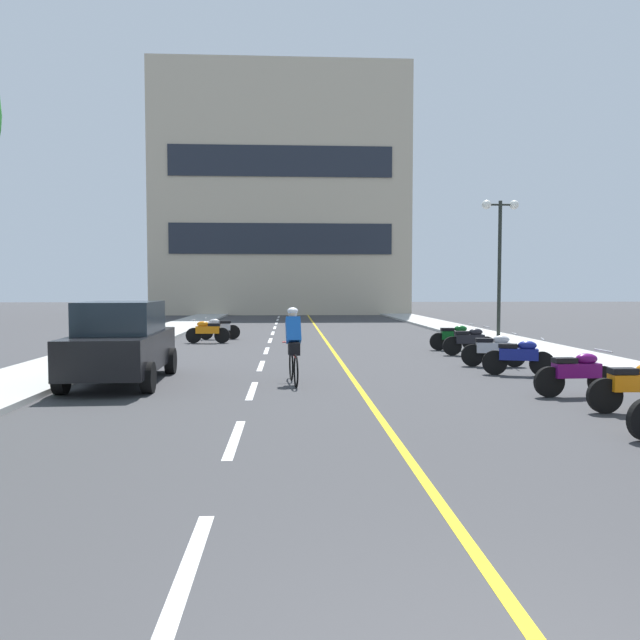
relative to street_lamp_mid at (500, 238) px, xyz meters
The scene contains 28 objects.
ground_plane 8.13m from the street_lamp_mid, behind, with size 140.00×140.00×0.00m, color #38383A.
curb_left 15.11m from the street_lamp_mid, 167.77° to the left, with size 2.40×72.00×0.12m, color #A8A8A3.
curb_right 5.06m from the street_lamp_mid, 86.92° to the left, with size 2.40×72.00×0.12m, color #A8A8A3.
lane_dash_0 21.35m from the street_lamp_mid, 115.53° to the right, with size 0.14×2.20×0.01m, color silver.
lane_dash_1 17.90m from the street_lamp_mid, 121.20° to the right, with size 0.14×2.20×0.01m, color silver.
lane_dash_2 14.74m from the street_lamp_mid, 129.62° to the right, with size 0.14×2.20×0.01m, color silver.
lane_dash_3 12.08m from the street_lamp_mid, 142.57° to the right, with size 0.14×2.20×0.01m, color silver.
lane_dash_4 10.33m from the street_lamp_mid, 162.12° to the right, with size 0.14×2.20×0.01m, color silver.
lane_dash_5 9.97m from the street_lamp_mid, behind, with size 0.14×2.20×0.01m, color silver.
lane_dash_6 11.14m from the street_lamp_mid, 150.62° to the left, with size 0.14×2.20×0.01m, color silver.
lane_dash_7 13.44m from the street_lamp_mid, 134.84° to the left, with size 0.14×2.20×0.01m, color silver.
lane_dash_8 16.41m from the street_lamp_mid, 124.62° to the left, with size 0.14×2.20×0.01m, color silver.
lane_dash_9 19.75m from the street_lamp_mid, 117.87° to the left, with size 0.14×2.20×0.01m, color silver.
lane_dash_10 23.30m from the street_lamp_mid, 113.19° to the left, with size 0.14×2.20×0.01m, color silver.
lane_dash_11 26.97m from the street_lamp_mid, 109.81° to the left, with size 0.14×2.20×0.01m, color silver.
centre_line_yellow 8.49m from the street_lamp_mid, 155.54° to the left, with size 0.12×66.00×0.01m, color gold.
office_building 29.79m from the street_lamp_mid, 107.68° to the left, with size 20.70×7.59×19.98m.
street_lamp_mid is the anchor object (origin of this frame).
parked_car_near 15.78m from the street_lamp_mid, 140.92° to the right, with size 2.03×4.25×1.82m.
motorcycle_3 14.19m from the street_lamp_mid, 99.97° to the right, with size 1.70×0.60×0.92m.
motorcycle_4 12.77m from the street_lamp_mid, 102.56° to the right, with size 1.70×0.60×0.92m.
motorcycle_5 10.14m from the street_lamp_mid, 106.57° to the right, with size 1.65×0.75×0.92m.
motorcycle_6 8.70m from the street_lamp_mid, 110.31° to the right, with size 1.69×0.60×0.92m.
motorcycle_7 6.44m from the street_lamp_mid, 118.78° to the right, with size 1.70×0.60×0.92m.
motorcycle_8 5.44m from the street_lamp_mid, 129.82° to the right, with size 1.70×0.60×0.92m.
motorcycle_9 11.96m from the street_lamp_mid, behind, with size 1.70×0.60×0.92m.
motorcycle_10 11.85m from the street_lamp_mid, behind, with size 1.70×0.60×0.92m.
cyclist_rider 13.30m from the street_lamp_mid, 129.26° to the right, with size 0.43×1.77×1.71m.
Camera 1 is at (-1.23, -2.43, 2.11)m, focal length 33.84 mm.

